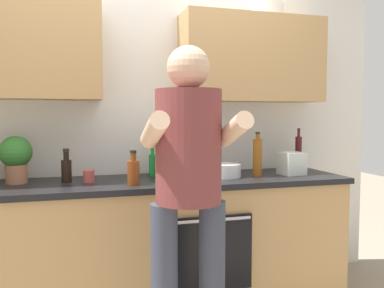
% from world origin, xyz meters
% --- Properties ---
extents(back_wall_unit, '(4.00, 0.38, 2.50)m').
position_xyz_m(back_wall_unit, '(-0.00, 0.28, 1.49)').
color(back_wall_unit, silver).
rests_on(back_wall_unit, ground).
extents(counter, '(2.84, 0.67, 0.90)m').
position_xyz_m(counter, '(0.00, -0.00, 0.45)').
color(counter, tan).
rests_on(counter, ground).
extents(person_standing, '(0.49, 0.45, 1.70)m').
position_xyz_m(person_standing, '(0.09, -0.73, 1.01)').
color(person_standing, '#383D4C').
rests_on(person_standing, ground).
extents(bottle_vinegar, '(0.08, 0.08, 0.22)m').
position_xyz_m(bottle_vinegar, '(-0.12, -0.17, 0.99)').
color(bottle_vinegar, brown).
rests_on(bottle_vinegar, counter).
extents(bottle_soda, '(0.06, 0.06, 0.23)m').
position_xyz_m(bottle_soda, '(0.07, 0.20, 0.99)').
color(bottle_soda, '#198C33').
rests_on(bottle_soda, counter).
extents(bottle_wine, '(0.05, 0.05, 0.34)m').
position_xyz_m(bottle_wine, '(1.23, 0.12, 1.04)').
color(bottle_wine, '#471419').
rests_on(bottle_wine, counter).
extents(bottle_syrup, '(0.07, 0.07, 0.32)m').
position_xyz_m(bottle_syrup, '(0.79, -0.05, 1.04)').
color(bottle_syrup, '#8C4C14').
rests_on(bottle_syrup, counter).
extents(bottle_soy, '(0.07, 0.07, 0.22)m').
position_xyz_m(bottle_soy, '(-0.53, 0.06, 0.99)').
color(bottle_soy, black).
rests_on(bottle_soy, counter).
extents(cup_ceramic, '(0.07, 0.07, 0.08)m').
position_xyz_m(cup_ceramic, '(-0.39, 0.01, 0.94)').
color(cup_ceramic, '#BF4C47').
rests_on(cup_ceramic, counter).
extents(mixing_bowl, '(0.23, 0.23, 0.10)m').
position_xyz_m(mixing_bowl, '(0.56, -0.02, 0.95)').
color(mixing_bowl, silver).
rests_on(mixing_bowl, counter).
extents(knife_block, '(0.10, 0.14, 0.32)m').
position_xyz_m(knife_block, '(0.23, 0.09, 1.03)').
color(knife_block, brown).
rests_on(knife_block, counter).
extents(potted_herb, '(0.21, 0.21, 0.31)m').
position_xyz_m(potted_herb, '(-0.85, 0.11, 1.08)').
color(potted_herb, '#9E6647').
rests_on(potted_herb, counter).
extents(grocery_bag_produce, '(0.19, 0.17, 0.17)m').
position_xyz_m(grocery_bag_produce, '(1.08, -0.04, 0.98)').
color(grocery_bag_produce, silver).
rests_on(grocery_bag_produce, counter).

